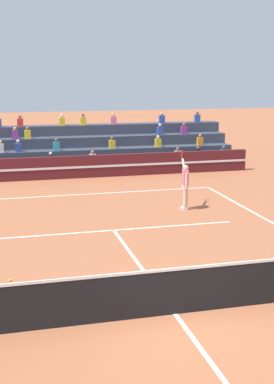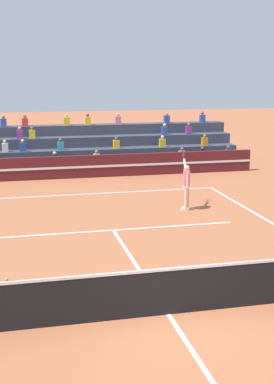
% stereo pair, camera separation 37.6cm
% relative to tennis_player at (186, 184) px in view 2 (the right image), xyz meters
% --- Properties ---
extents(ground_plane, '(120.00, 120.00, 0.00)m').
position_rel_tennis_player_xyz_m(ground_plane, '(-3.20, -8.49, -0.98)').
color(ground_plane, '#AD603D').
extents(court_lines, '(11.10, 23.90, 0.01)m').
position_rel_tennis_player_xyz_m(court_lines, '(-3.20, -8.49, -0.97)').
color(court_lines, white).
rests_on(court_lines, ground).
extents(tennis_net, '(12.00, 0.10, 1.10)m').
position_rel_tennis_player_xyz_m(tennis_net, '(-3.20, -8.49, -0.43)').
color(tennis_net, slate).
rests_on(tennis_net, ground).
extents(sponsor_banner_wall, '(18.00, 0.26, 1.10)m').
position_rel_tennis_player_xyz_m(sponsor_banner_wall, '(-3.20, 7.05, -0.43)').
color(sponsor_banner_wall, '#51191E').
rests_on(sponsor_banner_wall, ground).
extents(bleacher_stand, '(18.06, 3.80, 2.83)m').
position_rel_tennis_player_xyz_m(bleacher_stand, '(-3.21, 10.22, -0.14)').
color(bleacher_stand, '#383D4C').
rests_on(bleacher_stand, ground).
extents(tennis_player, '(0.42, 1.41, 2.20)m').
position_rel_tennis_player_xyz_m(tennis_player, '(0.00, 0.00, 0.00)').
color(tennis_player, beige).
rests_on(tennis_player, ground).
extents(tennis_ball, '(0.07, 0.07, 0.07)m').
position_rel_tennis_player_xyz_m(tennis_ball, '(-6.61, -5.72, -0.94)').
color(tennis_ball, '#C6DB33').
rests_on(tennis_ball, ground).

